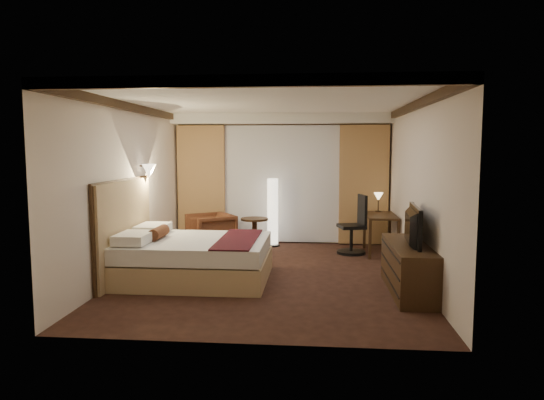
# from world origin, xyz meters

# --- Properties ---
(floor) EXTENTS (4.50, 5.50, 0.01)m
(floor) POSITION_xyz_m (0.00, 0.00, 0.00)
(floor) COLOR black
(floor) RESTS_ON ground
(ceiling) EXTENTS (4.50, 5.50, 0.01)m
(ceiling) POSITION_xyz_m (0.00, 0.00, 2.70)
(ceiling) COLOR white
(ceiling) RESTS_ON back_wall
(back_wall) EXTENTS (4.50, 0.02, 2.70)m
(back_wall) POSITION_xyz_m (0.00, 2.75, 1.35)
(back_wall) COLOR silver
(back_wall) RESTS_ON floor
(left_wall) EXTENTS (0.02, 5.50, 2.70)m
(left_wall) POSITION_xyz_m (-2.25, 0.00, 1.35)
(left_wall) COLOR silver
(left_wall) RESTS_ON floor
(right_wall) EXTENTS (0.02, 5.50, 2.70)m
(right_wall) POSITION_xyz_m (2.25, 0.00, 1.35)
(right_wall) COLOR silver
(right_wall) RESTS_ON floor
(crown_molding) EXTENTS (4.50, 5.50, 0.12)m
(crown_molding) POSITION_xyz_m (0.00, 0.00, 2.64)
(crown_molding) COLOR black
(crown_molding) RESTS_ON ceiling
(soffit) EXTENTS (4.50, 0.50, 0.20)m
(soffit) POSITION_xyz_m (0.00, 2.50, 2.60)
(soffit) COLOR white
(soffit) RESTS_ON ceiling
(curtain_sheer) EXTENTS (2.48, 0.04, 2.45)m
(curtain_sheer) POSITION_xyz_m (0.00, 2.67, 1.25)
(curtain_sheer) COLOR silver
(curtain_sheer) RESTS_ON back_wall
(curtain_left_drape) EXTENTS (1.00, 0.14, 2.45)m
(curtain_left_drape) POSITION_xyz_m (-1.70, 2.61, 1.25)
(curtain_left_drape) COLOR tan
(curtain_left_drape) RESTS_ON back_wall
(curtain_right_drape) EXTENTS (1.00, 0.14, 2.45)m
(curtain_right_drape) POSITION_xyz_m (1.70, 2.61, 1.25)
(curtain_right_drape) COLOR tan
(curtain_right_drape) RESTS_ON back_wall
(wall_sconce) EXTENTS (0.24, 0.24, 0.24)m
(wall_sconce) POSITION_xyz_m (-2.09, 0.49, 1.62)
(wall_sconce) COLOR white
(wall_sconce) RESTS_ON left_wall
(bed) EXTENTS (2.18, 1.70, 0.64)m
(bed) POSITION_xyz_m (-1.10, -0.36, 0.32)
(bed) COLOR white
(bed) RESTS_ON floor
(headboard) EXTENTS (0.12, 2.00, 1.50)m
(headboard) POSITION_xyz_m (-2.20, -0.36, 0.75)
(headboard) COLOR tan
(headboard) RESTS_ON floor
(armchair) EXTENTS (1.06, 1.07, 0.82)m
(armchair) POSITION_xyz_m (-1.31, 1.65, 0.41)
(armchair) COLOR #492A15
(armchair) RESTS_ON floor
(side_table) EXTENTS (0.55, 0.55, 0.61)m
(side_table) POSITION_xyz_m (-0.50, 2.03, 0.31)
(side_table) COLOR black
(side_table) RESTS_ON floor
(floor_lamp) EXTENTS (0.29, 0.29, 1.40)m
(floor_lamp) POSITION_xyz_m (-0.16, 2.30, 0.70)
(floor_lamp) COLOR white
(floor_lamp) RESTS_ON floor
(desk) EXTENTS (0.55, 1.10, 0.75)m
(desk) POSITION_xyz_m (1.95, 1.76, 0.38)
(desk) COLOR black
(desk) RESTS_ON floor
(desk_lamp) EXTENTS (0.18, 0.18, 0.34)m
(desk_lamp) POSITION_xyz_m (1.95, 2.16, 0.92)
(desk_lamp) COLOR #FFD899
(desk_lamp) RESTS_ON desk
(office_chair) EXTENTS (0.66, 0.66, 1.13)m
(office_chair) POSITION_xyz_m (1.40, 1.71, 0.56)
(office_chair) COLOR black
(office_chair) RESTS_ON floor
(dresser) EXTENTS (0.50, 1.74, 0.68)m
(dresser) POSITION_xyz_m (2.00, -0.74, 0.34)
(dresser) COLOR black
(dresser) RESTS_ON floor
(television) EXTENTS (0.69, 1.10, 0.14)m
(television) POSITION_xyz_m (1.97, -0.74, 0.98)
(television) COLOR black
(television) RESTS_ON dresser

